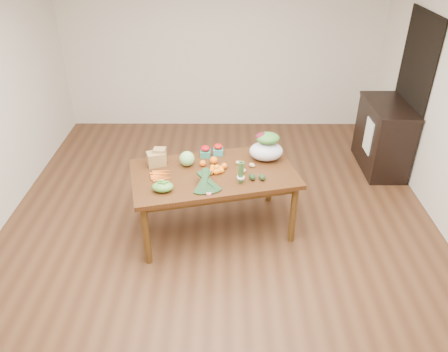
{
  "coord_description": "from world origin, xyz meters",
  "views": [
    {
      "loc": [
        0.07,
        -3.83,
        3.1
      ],
      "look_at": [
        0.05,
        0.0,
        0.78
      ],
      "focal_mm": 35.0,
      "sensor_mm": 36.0,
      "label": 1
    }
  ],
  "objects_px": {
    "mandarin_cluster": "(217,169)",
    "asparagus_bundle": "(241,172)",
    "dining_table": "(214,201)",
    "salad_bag": "(266,148)",
    "kale_bunch": "(207,182)",
    "cabinet": "(383,137)",
    "cabbage": "(187,159)",
    "paper_bag": "(156,157)"
  },
  "relations": [
    {
      "from": "dining_table",
      "to": "asparagus_bundle",
      "type": "bearing_deg",
      "value": -50.65
    },
    {
      "from": "salad_bag",
      "to": "cabbage",
      "type": "bearing_deg",
      "value": -171.03
    },
    {
      "from": "kale_bunch",
      "to": "salad_bag",
      "type": "bearing_deg",
      "value": 30.8
    },
    {
      "from": "kale_bunch",
      "to": "salad_bag",
      "type": "relative_size",
      "value": 1.08
    },
    {
      "from": "paper_bag",
      "to": "dining_table",
      "type": "bearing_deg",
      "value": -13.55
    },
    {
      "from": "paper_bag",
      "to": "salad_bag",
      "type": "height_order",
      "value": "salad_bag"
    },
    {
      "from": "paper_bag",
      "to": "cabbage",
      "type": "relative_size",
      "value": 1.56
    },
    {
      "from": "dining_table",
      "to": "asparagus_bundle",
      "type": "distance_m",
      "value": 0.61
    },
    {
      "from": "dining_table",
      "to": "kale_bunch",
      "type": "relative_size",
      "value": 4.28
    },
    {
      "from": "cabinet",
      "to": "paper_bag",
      "type": "height_order",
      "value": "cabinet"
    },
    {
      "from": "dining_table",
      "to": "salad_bag",
      "type": "relative_size",
      "value": 4.61
    },
    {
      "from": "paper_bag",
      "to": "asparagus_bundle",
      "type": "height_order",
      "value": "asparagus_bundle"
    },
    {
      "from": "mandarin_cluster",
      "to": "salad_bag",
      "type": "height_order",
      "value": "salad_bag"
    },
    {
      "from": "dining_table",
      "to": "cabbage",
      "type": "relative_size",
      "value": 10.49
    },
    {
      "from": "dining_table",
      "to": "cabinet",
      "type": "distance_m",
      "value": 2.69
    },
    {
      "from": "cabbage",
      "to": "asparagus_bundle",
      "type": "distance_m",
      "value": 0.67
    },
    {
      "from": "kale_bunch",
      "to": "salad_bag",
      "type": "height_order",
      "value": "salad_bag"
    },
    {
      "from": "cabbage",
      "to": "kale_bunch",
      "type": "distance_m",
      "value": 0.53
    },
    {
      "from": "dining_table",
      "to": "mandarin_cluster",
      "type": "bearing_deg",
      "value": -33.04
    },
    {
      "from": "mandarin_cluster",
      "to": "cabinet",
      "type": "bearing_deg",
      "value": 32.51
    },
    {
      "from": "mandarin_cluster",
      "to": "asparagus_bundle",
      "type": "height_order",
      "value": "asparagus_bundle"
    },
    {
      "from": "dining_table",
      "to": "asparagus_bundle",
      "type": "xyz_separation_m",
      "value": [
        0.28,
        -0.21,
        0.5
      ]
    },
    {
      "from": "asparagus_bundle",
      "to": "salad_bag",
      "type": "height_order",
      "value": "salad_bag"
    },
    {
      "from": "mandarin_cluster",
      "to": "asparagus_bundle",
      "type": "xyz_separation_m",
      "value": [
        0.25,
        -0.2,
        0.08
      ]
    },
    {
      "from": "asparagus_bundle",
      "to": "salad_bag",
      "type": "xyz_separation_m",
      "value": [
        0.29,
        0.49,
        0.02
      ]
    },
    {
      "from": "dining_table",
      "to": "kale_bunch",
      "type": "distance_m",
      "value": 0.57
    },
    {
      "from": "dining_table",
      "to": "salad_bag",
      "type": "distance_m",
      "value": 0.82
    },
    {
      "from": "kale_bunch",
      "to": "salad_bag",
      "type": "distance_m",
      "value": 0.88
    },
    {
      "from": "cabinet",
      "to": "mandarin_cluster",
      "type": "bearing_deg",
      "value": -147.49
    },
    {
      "from": "paper_bag",
      "to": "asparagus_bundle",
      "type": "xyz_separation_m",
      "value": [
        0.9,
        -0.36,
        0.03
      ]
    },
    {
      "from": "cabinet",
      "to": "mandarin_cluster",
      "type": "relative_size",
      "value": 5.67
    },
    {
      "from": "mandarin_cluster",
      "to": "kale_bunch",
      "type": "relative_size",
      "value": 0.45
    },
    {
      "from": "paper_bag",
      "to": "mandarin_cluster",
      "type": "relative_size",
      "value": 1.42
    },
    {
      "from": "mandarin_cluster",
      "to": "dining_table",
      "type": "bearing_deg",
      "value": 160.33
    },
    {
      "from": "asparagus_bundle",
      "to": "kale_bunch",
      "type": "bearing_deg",
      "value": -173.19
    },
    {
      "from": "cabinet",
      "to": "mandarin_cluster",
      "type": "height_order",
      "value": "cabinet"
    },
    {
      "from": "cabbage",
      "to": "mandarin_cluster",
      "type": "distance_m",
      "value": 0.36
    },
    {
      "from": "cabinet",
      "to": "salad_bag",
      "type": "relative_size",
      "value": 2.75
    },
    {
      "from": "asparagus_bundle",
      "to": "cabinet",
      "type": "bearing_deg",
      "value": 25.88
    },
    {
      "from": "mandarin_cluster",
      "to": "kale_bunch",
      "type": "height_order",
      "value": "kale_bunch"
    },
    {
      "from": "cabinet",
      "to": "paper_bag",
      "type": "relative_size",
      "value": 4.0
    },
    {
      "from": "dining_table",
      "to": "cabbage",
      "type": "distance_m",
      "value": 0.56
    }
  ]
}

